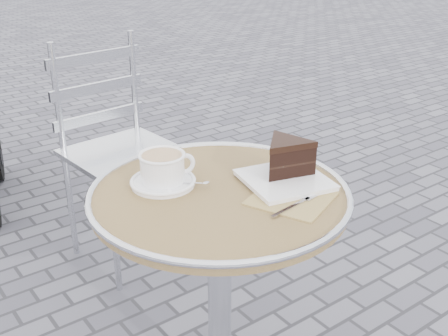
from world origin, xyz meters
TOP-DOWN VIEW (x-y plane):
  - cafe_table at (0.00, 0.00)m, footprint 0.72×0.72m
  - cappuccino_set at (-0.10, 0.13)m, footprint 0.19×0.19m
  - cake_plate_set at (0.20, -0.05)m, footprint 0.33×0.35m
  - bistro_chair at (0.15, 1.00)m, footprint 0.47×0.47m

SIDE VIEW (x-z plane):
  - cafe_table at x=0.00m, z-range 0.20..0.94m
  - bistro_chair at x=0.15m, z-range 0.11..1.08m
  - cappuccino_set at x=-0.10m, z-range 0.73..0.82m
  - cake_plate_set at x=0.20m, z-range 0.73..0.84m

